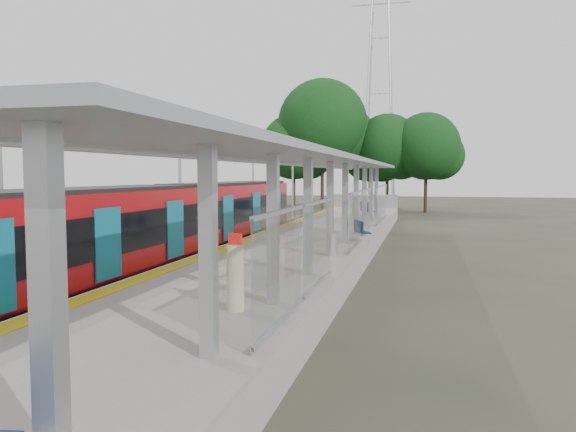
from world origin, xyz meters
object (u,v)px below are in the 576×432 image
(train, at_px, (173,223))
(bench_far, at_px, (366,209))
(info_pillar_far, at_px, (355,210))
(info_pillar_near, at_px, (235,277))
(litter_bin, at_px, (332,244))
(bench_mid, at_px, (361,230))

(train, xyz_separation_m, bench_far, (5.94, 18.11, -0.45))
(info_pillar_far, bearing_deg, train, -111.93)
(bench_far, relative_size, info_pillar_near, 1.01)
(litter_bin, bearing_deg, bench_far, 91.96)
(train, distance_m, info_pillar_far, 14.93)
(train, height_order, bench_far, train)
(info_pillar_far, relative_size, litter_bin, 2.21)
(train, bearing_deg, litter_bin, -3.27)
(bench_far, xyz_separation_m, litter_bin, (0.63, -18.49, -0.18))
(bench_mid, bearing_deg, info_pillar_far, 75.32)
(bench_far, xyz_separation_m, info_pillar_near, (-0.07, -27.37, 0.14))
(litter_bin, bearing_deg, info_pillar_far, 93.49)
(info_pillar_far, height_order, litter_bin, info_pillar_far)
(train, relative_size, info_pillar_near, 15.99)
(bench_mid, xyz_separation_m, bench_far, (-1.15, 13.51, 0.11))
(info_pillar_near, bearing_deg, info_pillar_far, 107.22)
(bench_mid, bearing_deg, info_pillar_near, -118.23)
(bench_mid, bearing_deg, train, -170.22)
(bench_mid, xyz_separation_m, litter_bin, (-0.51, -4.98, -0.07))
(train, distance_m, bench_far, 19.06)
(litter_bin, bearing_deg, train, 176.73)
(train, bearing_deg, info_pillar_near, -57.62)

